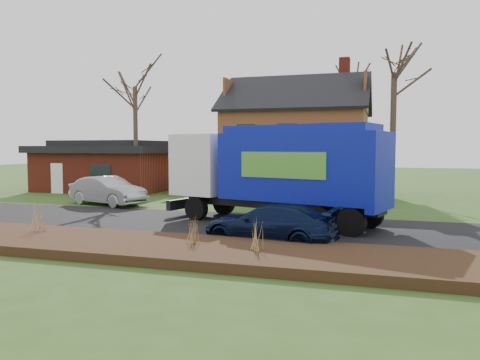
% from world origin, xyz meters
% --- Properties ---
extents(ground, '(120.00, 120.00, 0.00)m').
position_xyz_m(ground, '(0.00, 0.00, 0.00)').
color(ground, '#2F4B19').
rests_on(ground, ground).
extents(road, '(80.00, 7.00, 0.02)m').
position_xyz_m(road, '(0.00, 0.00, 0.01)').
color(road, black).
rests_on(road, ground).
extents(mulch_verge, '(80.00, 3.50, 0.30)m').
position_xyz_m(mulch_verge, '(0.00, -5.30, 0.15)').
color(mulch_verge, black).
rests_on(mulch_verge, ground).
extents(main_house, '(12.95, 8.95, 9.26)m').
position_xyz_m(main_house, '(1.49, 13.91, 4.03)').
color(main_house, beige).
rests_on(main_house, ground).
extents(ranch_house, '(9.80, 8.20, 3.70)m').
position_xyz_m(ranch_house, '(-12.00, 13.00, 1.81)').
color(ranch_house, maroon).
rests_on(ranch_house, ground).
extents(garbage_truck, '(9.86, 5.04, 4.08)m').
position_xyz_m(garbage_truck, '(3.49, 1.06, 2.35)').
color(garbage_truck, black).
rests_on(garbage_truck, ground).
extents(silver_sedan, '(5.09, 3.05, 1.58)m').
position_xyz_m(silver_sedan, '(-6.92, 4.53, 0.79)').
color(silver_sedan, '#97989E').
rests_on(silver_sedan, ground).
extents(navy_wagon, '(4.75, 2.43, 1.32)m').
position_xyz_m(navy_wagon, '(4.11, -2.94, 0.66)').
color(navy_wagon, black).
rests_on(navy_wagon, ground).
extents(tree_front_west, '(3.37, 3.37, 10.02)m').
position_xyz_m(tree_front_west, '(-8.20, 9.93, 8.26)').
color(tree_front_west, '#46352A').
rests_on(tree_front_west, ground).
extents(tree_front_east, '(3.85, 3.85, 10.70)m').
position_xyz_m(tree_front_east, '(8.16, 10.69, 8.69)').
color(tree_front_east, '#443229').
rests_on(tree_front_east, ground).
extents(tree_back, '(3.53, 3.53, 11.18)m').
position_xyz_m(tree_back, '(5.31, 20.64, 9.32)').
color(tree_back, '#3C2E24').
rests_on(tree_back, ground).
extents(grass_clump_west, '(0.36, 0.29, 0.94)m').
position_xyz_m(grass_clump_west, '(-3.71, -4.70, 0.77)').
color(grass_clump_west, tan).
rests_on(grass_clump_west, mulch_verge).
extents(grass_clump_mid, '(0.32, 0.26, 0.90)m').
position_xyz_m(grass_clump_mid, '(2.24, -5.07, 0.75)').
color(grass_clump_mid, '#A37848').
rests_on(grass_clump_mid, mulch_verge).
extents(grass_clump_east, '(0.35, 0.29, 0.87)m').
position_xyz_m(grass_clump_east, '(4.32, -5.40, 0.74)').
color(grass_clump_east, '#9C7D45').
rests_on(grass_clump_east, mulch_verge).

